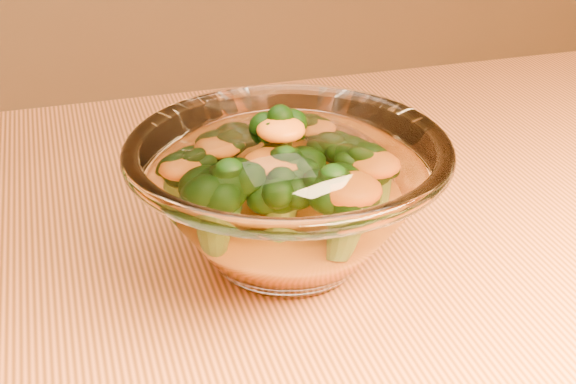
{
  "coord_description": "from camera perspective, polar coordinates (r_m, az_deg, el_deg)",
  "views": [
    {
      "loc": [
        -0.2,
        -0.47,
        1.09
      ],
      "look_at": [
        -0.06,
        0.02,
        0.81
      ],
      "focal_mm": 50.0,
      "sensor_mm": 36.0,
      "label": 1
    }
  ],
  "objects": [
    {
      "name": "cheese_sauce",
      "position": [
        0.6,
        0.0,
        -2.29
      ],
      "size": [
        0.13,
        0.13,
        0.04
      ],
      "primitive_type": "ellipsoid",
      "color": "orange",
      "rests_on": "glass_bowl"
    },
    {
      "name": "broccoli_heap",
      "position": [
        0.59,
        -0.66,
        0.98
      ],
      "size": [
        0.15,
        0.15,
        0.08
      ],
      "color": "black",
      "rests_on": "cheese_sauce"
    },
    {
      "name": "glass_bowl",
      "position": [
        0.59,
        0.0,
        -0.44
      ],
      "size": [
        0.24,
        0.24,
        0.11
      ],
      "color": "white",
      "rests_on": "table"
    },
    {
      "name": "table",
      "position": [
        0.68,
        5.27,
        -12.26
      ],
      "size": [
        1.2,
        0.8,
        0.75
      ],
      "color": "#E37C44",
      "rests_on": "ground"
    }
  ]
}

